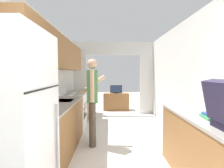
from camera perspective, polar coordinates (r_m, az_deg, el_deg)
The scene contains 11 objects.
wall_left at distance 3.46m, azimuth -20.97°, elevation 4.51°, with size 0.38×7.61×2.50m.
wall_right at distance 3.25m, azimuth 27.82°, elevation -0.02°, with size 0.06×7.61×2.50m.
wall_far_with_doorway at distance 6.08m, azimuth 0.49°, elevation 3.91°, with size 3.16×0.06×2.50m.
counter_left at distance 3.92m, azimuth -14.90°, elevation -11.01°, with size 0.62×3.80×0.90m.
counter_right at distance 2.56m, azimuth 29.74°, elevation -19.47°, with size 0.62×1.91×0.90m.
refrigerator at distance 1.84m, azimuth -30.93°, elevation -13.71°, with size 0.70×0.79×1.81m.
range_oven at distance 4.60m, azimuth -12.62°, elevation -8.73°, with size 0.66×0.74×1.04m.
person at distance 3.46m, azimuth -6.42°, elevation -4.90°, with size 0.55×0.39×1.71m.
book_stack at distance 2.41m, azimuth 30.31°, elevation -9.10°, with size 0.26×0.28×0.06m.
tv_cabinet at distance 6.78m, azimuth 1.35°, elevation -5.75°, with size 0.97×0.42×0.65m.
television at distance 6.68m, azimuth 1.37°, elevation -1.77°, with size 0.45×0.16×0.31m.
Camera 1 is at (-0.15, -0.83, 1.44)m, focal length 28.00 mm.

